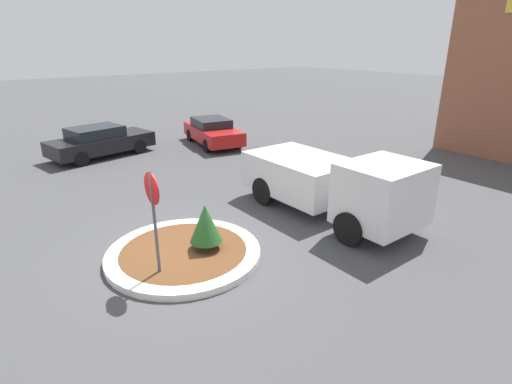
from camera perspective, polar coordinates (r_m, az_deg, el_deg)
name	(u,v)px	position (r m, az deg, el deg)	size (l,w,h in m)	color
ground_plane	(184,256)	(10.20, -10.23, -9.00)	(120.00, 120.00, 0.00)	#474749
traffic_island	(184,253)	(10.16, -10.26, -8.59)	(3.79, 3.79, 0.17)	silver
stop_sign	(153,206)	(8.68, -14.46, -2.01)	(0.71, 0.07, 2.52)	#4C4C51
island_shrub	(205,223)	(9.82, -7.23, -4.45)	(0.80, 0.80, 1.16)	brown
utility_truck	(331,182)	(12.17, 10.68, 1.38)	(5.77, 2.41, 2.05)	silver
parked_sedan_black	(100,141)	(19.90, -21.37, 6.78)	(2.75, 4.90, 1.41)	black
parked_sedan_red	(213,131)	(20.93, -6.21, 8.61)	(4.53, 2.55, 1.33)	#B21919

